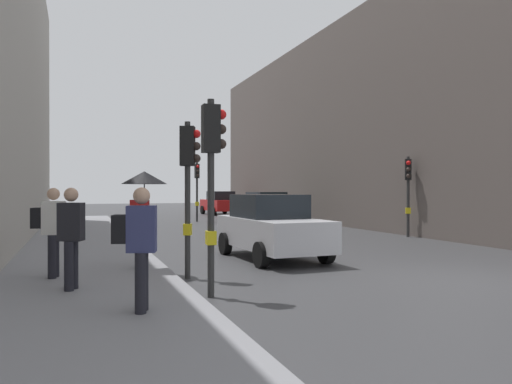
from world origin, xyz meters
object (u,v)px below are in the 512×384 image
traffic_light_mid_street (408,182)px  pedestrian_in_dark_coat (71,234)px  traffic_light_far_median (197,181)px  traffic_light_near_left (212,161)px  pedestrian_with_black_backpack (51,227)px  pedestrian_with_grey_backpack (138,241)px  car_green_estate (265,208)px  pedestrian_with_umbrella (143,192)px  traffic_light_near_right (189,170)px  car_red_sedan (220,203)px  car_silver_hatchback (271,227)px

traffic_light_mid_street → pedestrian_in_dark_coat: bearing=-149.5°
traffic_light_far_median → traffic_light_near_left: bearing=-102.4°
pedestrian_with_black_backpack → traffic_light_far_median: bearing=68.4°
pedestrian_with_grey_backpack → traffic_light_mid_street: bearing=38.8°
car_green_estate → traffic_light_far_median: bearing=132.7°
traffic_light_far_median → pedestrian_with_umbrella: 18.34m
traffic_light_near_right → pedestrian_with_black_backpack: 2.95m
traffic_light_far_median → pedestrian_with_black_backpack: traffic_light_far_median is taller
traffic_light_near_right → traffic_light_near_left: (0.00, -1.94, 0.10)m
traffic_light_far_median → car_red_sedan: size_ratio=0.81×
pedestrian_with_umbrella → pedestrian_in_dark_coat: bearing=-126.7°
traffic_light_near_right → car_green_estate: (7.46, 15.01, -1.43)m
car_red_sedan → traffic_light_far_median: bearing=-115.1°
traffic_light_far_median → car_red_sedan: 8.30m
traffic_light_mid_street → pedestrian_in_dark_coat: traffic_light_mid_street is taller
traffic_light_near_right → car_green_estate: 16.82m
pedestrian_with_umbrella → pedestrian_with_black_backpack: (-1.85, -0.58, -0.68)m
traffic_light_mid_street → car_silver_hatchback: traffic_light_mid_street is taller
traffic_light_far_median → car_green_estate: traffic_light_far_median is taller
traffic_light_far_median → car_green_estate: (3.02, -3.27, -1.54)m
pedestrian_with_black_backpack → traffic_light_mid_street: bearing=24.9°
traffic_light_near_left → traffic_light_mid_street: 13.02m
traffic_light_far_median → car_red_sedan: (3.47, 7.38, -1.54)m
traffic_light_near_left → pedestrian_with_grey_backpack: bearing=-138.1°
car_green_estate → pedestrian_with_black_backpack: size_ratio=2.44×
car_red_sedan → traffic_light_mid_street: bearing=-83.3°
traffic_light_near_right → pedestrian_with_grey_backpack: size_ratio=1.89×
pedestrian_with_grey_backpack → pedestrian_with_black_backpack: bearing=111.1°
pedestrian_with_black_backpack → pedestrian_in_dark_coat: (0.38, -1.39, -0.03)m
traffic_light_near_left → car_red_sedan: traffic_light_near_left is taller
traffic_light_near_left → traffic_light_far_median: bearing=77.6°
traffic_light_near_right → traffic_light_mid_street: traffic_light_near_right is taller
pedestrian_with_grey_backpack → pedestrian_with_black_backpack: 3.61m
car_green_estate → pedestrian_in_dark_coat: size_ratio=2.44×
pedestrian_with_umbrella → car_red_sedan: bearing=70.6°
car_silver_hatchback → pedestrian_with_grey_backpack: pedestrian_with_grey_backpack is taller
car_red_sedan → pedestrian_with_umbrella: bearing=-109.4°
traffic_light_mid_street → car_silver_hatchback: bearing=-152.4°
traffic_light_near_right → car_silver_hatchback: traffic_light_near_right is taller
traffic_light_mid_street → pedestrian_with_grey_backpack: 14.96m
car_green_estate → pedestrian_with_umbrella: 16.55m
car_green_estate → pedestrian_with_grey_backpack: 20.27m
car_silver_hatchback → pedestrian_with_black_backpack: (-5.51, -2.11, 0.29)m
pedestrian_in_dark_coat → traffic_light_near_left: bearing=-16.9°
traffic_light_near_right → pedestrian_with_black_backpack: (-2.72, 0.16, -1.14)m
traffic_light_near_right → pedestrian_in_dark_coat: 2.88m
traffic_light_far_median → pedestrian_with_black_backpack: bearing=-111.6°
traffic_light_near_left → car_red_sedan: bearing=74.0°
traffic_light_near_right → traffic_light_far_median: bearing=76.3°
traffic_light_near_right → car_red_sedan: traffic_light_near_right is taller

